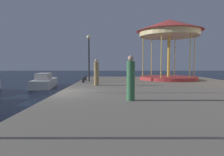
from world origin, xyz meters
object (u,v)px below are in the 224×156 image
object	(u,v)px
bollard_north	(85,78)
person_mid_promenade	(131,79)
person_near_carousel	(96,73)
carousel	(169,35)
bollard_center	(83,80)
lamp_post_mid_promenade	(89,49)
motorboat_white	(45,82)

from	to	relation	value
bollard_north	person_mid_promenade	bearing A→B (deg)	-72.46
person_mid_promenade	person_near_carousel	bearing A→B (deg)	107.42
person_near_carousel	bollard_north	bearing A→B (deg)	107.70
person_near_carousel	person_mid_promenade	bearing A→B (deg)	-72.58
carousel	bollard_north	distance (m)	8.89
bollard_north	bollard_center	bearing A→B (deg)	-87.52
lamp_post_mid_promenade	person_mid_promenade	xyz separation A→B (m)	(2.75, -9.24, -1.88)
motorboat_white	bollard_center	xyz separation A→B (m)	(4.34, -3.72, 0.47)
person_near_carousel	person_mid_promenade	xyz separation A→B (m)	(1.86, -5.93, 0.00)
person_near_carousel	motorboat_white	bearing A→B (deg)	133.45
bollard_center	bollard_north	size ratio (longest dim) A/B	1.00
bollard_center	person_near_carousel	distance (m)	2.61
carousel	person_mid_promenade	world-z (taller)	carousel
bollard_center	bollard_north	world-z (taller)	same
motorboat_white	person_near_carousel	bearing A→B (deg)	-46.55
carousel	bollard_center	bearing A→B (deg)	-158.85
carousel	lamp_post_mid_promenade	size ratio (longest dim) A/B	1.55
bollard_north	person_near_carousel	world-z (taller)	person_near_carousel
lamp_post_mid_promenade	bollard_north	xyz separation A→B (m)	(-0.45, 0.91, -2.55)
bollard_center	motorboat_white	bearing A→B (deg)	139.39
bollard_north	person_mid_promenade	world-z (taller)	person_mid_promenade
motorboat_white	bollard_north	distance (m)	4.60
carousel	bollard_center	world-z (taller)	carousel
motorboat_white	bollard_north	bearing A→B (deg)	-21.71
motorboat_white	bollard_north	xyz separation A→B (m)	(4.25, -1.69, 0.47)
motorboat_white	bollard_north	size ratio (longest dim) A/B	14.39
carousel	person_mid_promenade	distance (m)	12.52
bollard_center	person_near_carousel	bearing A→B (deg)	-60.10
lamp_post_mid_promenade	person_near_carousel	world-z (taller)	lamp_post_mid_promenade
lamp_post_mid_promenade	bollard_north	distance (m)	2.75
carousel	lamp_post_mid_promenade	distance (m)	7.77
bollard_north	motorboat_white	bearing A→B (deg)	158.29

